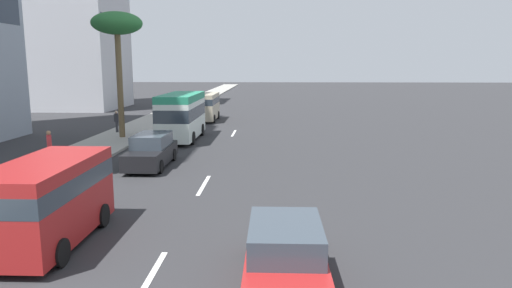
# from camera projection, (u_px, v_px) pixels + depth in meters

# --- Properties ---
(ground_plane) EXTENTS (198.00, 198.00, 0.00)m
(ground_plane) POSITION_uv_depth(u_px,v_px,m) (236.00, 129.00, 36.27)
(ground_plane) COLOR #2D2D30
(sidewalk_right) EXTENTS (162.00, 3.57, 0.15)m
(sidewalk_right) POSITION_uv_depth(u_px,v_px,m) (139.00, 128.00, 36.54)
(sidewalk_right) COLOR #9E9B93
(sidewalk_right) RESTS_ON ground_plane
(lane_stripe_near) EXTENTS (3.20, 0.16, 0.01)m
(lane_stripe_near) POSITION_uv_depth(u_px,v_px,m) (149.00, 280.00, 10.87)
(lane_stripe_near) COLOR silver
(lane_stripe_near) RESTS_ON ground_plane
(lane_stripe_mid) EXTENTS (3.20, 0.16, 0.01)m
(lane_stripe_mid) POSITION_uv_depth(u_px,v_px,m) (204.00, 185.00, 19.43)
(lane_stripe_mid) COLOR silver
(lane_stripe_mid) RESTS_ON ground_plane
(lane_stripe_far) EXTENTS (3.20, 0.16, 0.01)m
(lane_stripe_far) POSITION_uv_depth(u_px,v_px,m) (234.00, 133.00, 34.16)
(lane_stripe_far) COLOR silver
(lane_stripe_far) RESTS_ON ground_plane
(van_lead) EXTENTS (4.85, 2.15, 2.38)m
(van_lead) POSITION_uv_depth(u_px,v_px,m) (47.00, 197.00, 12.86)
(van_lead) COLOR #A51E1E
(van_lead) RESTS_ON ground_plane
(car_second) EXTENTS (4.35, 1.83, 1.54)m
(car_second) POSITION_uv_depth(u_px,v_px,m) (285.00, 255.00, 10.51)
(car_second) COLOR #A51E1E
(car_second) RESTS_ON ground_plane
(minibus_third) EXTENTS (6.69, 2.32, 3.09)m
(minibus_third) POSITION_uv_depth(u_px,v_px,m) (182.00, 115.00, 30.99)
(minibus_third) COLOR silver
(minibus_third) RESTS_ON ground_plane
(van_fourth) EXTENTS (5.18, 2.07, 2.45)m
(van_fourth) POSITION_uv_depth(u_px,v_px,m) (206.00, 105.00, 41.61)
(van_fourth) COLOR beige
(van_fourth) RESTS_ON ground_plane
(car_fifth) EXTENTS (4.64, 1.79, 1.61)m
(car_fifth) POSITION_uv_depth(u_px,v_px,m) (151.00, 151.00, 22.96)
(car_fifth) COLOR black
(car_fifth) RESTS_ON ground_plane
(pedestrian_mid_block) EXTENTS (0.30, 0.34, 1.56)m
(pedestrian_mid_block) POSITION_uv_depth(u_px,v_px,m) (117.00, 120.00, 33.62)
(pedestrian_mid_block) COLOR #333338
(pedestrian_mid_block) RESTS_ON sidewalk_right
(pedestrian_by_tree) EXTENTS (0.39, 0.35, 1.67)m
(pedestrian_by_tree) POSITION_uv_depth(u_px,v_px,m) (49.00, 146.00, 22.73)
(pedestrian_by_tree) COLOR red
(pedestrian_by_tree) RESTS_ON sidewalk_right
(palm_tree) EXTENTS (3.31, 3.31, 8.28)m
(palm_tree) POSITION_uv_depth(u_px,v_px,m) (117.00, 27.00, 30.27)
(palm_tree) COLOR brown
(palm_tree) RESTS_ON sidewalk_right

